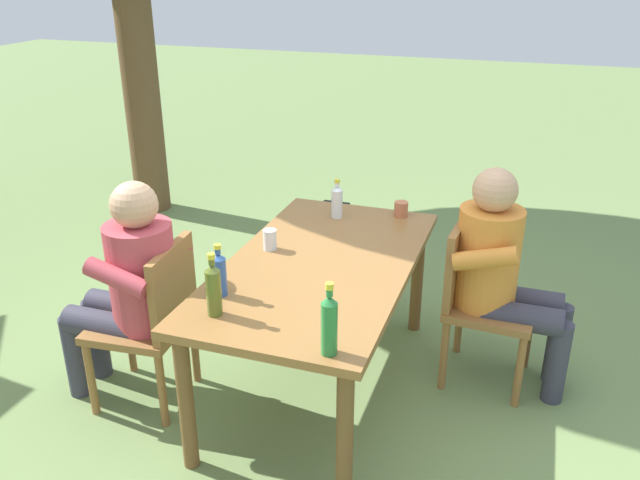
{
  "coord_description": "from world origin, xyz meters",
  "views": [
    {
      "loc": [
        -2.73,
        -0.94,
        2.12
      ],
      "look_at": [
        0.0,
        0.0,
        0.85
      ],
      "focal_mm": 36.82,
      "sensor_mm": 36.0,
      "label": 1
    }
  ],
  "objects_px": {
    "cup_glass": "(270,240)",
    "backpack_by_near_side": "(332,239)",
    "chair_near_right": "(477,295)",
    "dining_table": "(320,279)",
    "bottle_olive": "(214,289)",
    "person_in_plaid_shirt": "(130,283)",
    "bottle_green": "(329,324)",
    "bottle_clear": "(337,201)",
    "chair_far_left": "(154,316)",
    "bottle_blue": "(219,273)",
    "cup_terracotta": "(401,209)",
    "person_in_white_shirt": "(502,269)"
  },
  "relations": [
    {
      "from": "cup_glass",
      "to": "backpack_by_near_side",
      "type": "height_order",
      "value": "cup_glass"
    },
    {
      "from": "cup_glass",
      "to": "chair_near_right",
      "type": "bearing_deg",
      "value": -73.29
    },
    {
      "from": "dining_table",
      "to": "bottle_olive",
      "type": "bearing_deg",
      "value": 157.69
    },
    {
      "from": "chair_near_right",
      "to": "person_in_plaid_shirt",
      "type": "xyz_separation_m",
      "value": [
        -0.74,
        1.58,
        0.17
      ]
    },
    {
      "from": "bottle_green",
      "to": "bottle_olive",
      "type": "bearing_deg",
      "value": 77.35
    },
    {
      "from": "dining_table",
      "to": "bottle_clear",
      "type": "relative_size",
      "value": 7.2
    },
    {
      "from": "dining_table",
      "to": "chair_near_right",
      "type": "bearing_deg",
      "value": -63.02
    },
    {
      "from": "bottle_clear",
      "to": "bottle_olive",
      "type": "bearing_deg",
      "value": 172.91
    },
    {
      "from": "dining_table",
      "to": "person_in_plaid_shirt",
      "type": "relative_size",
      "value": 1.39
    },
    {
      "from": "bottle_clear",
      "to": "backpack_by_near_side",
      "type": "height_order",
      "value": "bottle_clear"
    },
    {
      "from": "chair_far_left",
      "to": "bottle_blue",
      "type": "relative_size",
      "value": 3.58
    },
    {
      "from": "chair_near_right",
      "to": "bottle_clear",
      "type": "xyz_separation_m",
      "value": [
        0.22,
        0.84,
        0.34
      ]
    },
    {
      "from": "dining_table",
      "to": "bottle_blue",
      "type": "xyz_separation_m",
      "value": [
        -0.45,
        0.31,
        0.19
      ]
    },
    {
      "from": "bottle_blue",
      "to": "bottle_green",
      "type": "relative_size",
      "value": 0.81
    },
    {
      "from": "chair_far_left",
      "to": "person_in_plaid_shirt",
      "type": "relative_size",
      "value": 0.74
    },
    {
      "from": "bottle_olive",
      "to": "cup_glass",
      "type": "bearing_deg",
      "value": 3.27
    },
    {
      "from": "cup_glass",
      "to": "bottle_clear",
      "type": "bearing_deg",
      "value": -19.74
    },
    {
      "from": "bottle_olive",
      "to": "cup_glass",
      "type": "xyz_separation_m",
      "value": [
        0.68,
        0.04,
        -0.07
      ]
    },
    {
      "from": "person_in_plaid_shirt",
      "to": "bottle_green",
      "type": "height_order",
      "value": "person_in_plaid_shirt"
    },
    {
      "from": "dining_table",
      "to": "cup_terracotta",
      "type": "height_order",
      "value": "cup_terracotta"
    },
    {
      "from": "dining_table",
      "to": "bottle_blue",
      "type": "height_order",
      "value": "bottle_blue"
    },
    {
      "from": "person_in_plaid_shirt",
      "to": "bottle_clear",
      "type": "bearing_deg",
      "value": -37.64
    },
    {
      "from": "dining_table",
      "to": "bottle_clear",
      "type": "distance_m",
      "value": 0.63
    },
    {
      "from": "bottle_green",
      "to": "chair_near_right",
      "type": "bearing_deg",
      "value": -21.95
    },
    {
      "from": "chair_near_right",
      "to": "bottle_olive",
      "type": "distance_m",
      "value": 1.45
    },
    {
      "from": "person_in_plaid_shirt",
      "to": "bottle_clear",
      "type": "height_order",
      "value": "person_in_plaid_shirt"
    },
    {
      "from": "chair_far_left",
      "to": "bottle_olive",
      "type": "distance_m",
      "value": 0.66
    },
    {
      "from": "bottle_clear",
      "to": "bottle_olive",
      "type": "height_order",
      "value": "bottle_olive"
    },
    {
      "from": "bottle_olive",
      "to": "cup_terracotta",
      "type": "bearing_deg",
      "value": -20.11
    },
    {
      "from": "chair_near_right",
      "to": "cup_glass",
      "type": "height_order",
      "value": "chair_near_right"
    },
    {
      "from": "chair_near_right",
      "to": "bottle_green",
      "type": "bearing_deg",
      "value": 158.05
    },
    {
      "from": "bottle_olive",
      "to": "cup_terracotta",
      "type": "height_order",
      "value": "bottle_olive"
    },
    {
      "from": "bottle_clear",
      "to": "cup_glass",
      "type": "height_order",
      "value": "bottle_clear"
    },
    {
      "from": "person_in_plaid_shirt",
      "to": "bottle_green",
      "type": "bearing_deg",
      "value": -107.98
    },
    {
      "from": "cup_glass",
      "to": "person_in_white_shirt",
      "type": "bearing_deg",
      "value": -75.09
    },
    {
      "from": "dining_table",
      "to": "bottle_green",
      "type": "xyz_separation_m",
      "value": [
        -0.74,
        -0.29,
        0.22
      ]
    },
    {
      "from": "chair_near_right",
      "to": "backpack_by_near_side",
      "type": "height_order",
      "value": "chair_near_right"
    },
    {
      "from": "bottle_olive",
      "to": "chair_far_left",
      "type": "bearing_deg",
      "value": 62.37
    },
    {
      "from": "chair_near_right",
      "to": "cup_glass",
      "type": "bearing_deg",
      "value": 106.71
    },
    {
      "from": "person_in_white_shirt",
      "to": "person_in_plaid_shirt",
      "type": "bearing_deg",
      "value": 113.59
    },
    {
      "from": "person_in_white_shirt",
      "to": "chair_near_right",
      "type": "bearing_deg",
      "value": 86.96
    },
    {
      "from": "dining_table",
      "to": "bottle_olive",
      "type": "relative_size",
      "value": 5.87
    },
    {
      "from": "bottle_green",
      "to": "cup_terracotta",
      "type": "distance_m",
      "value": 1.47
    },
    {
      "from": "chair_near_right",
      "to": "chair_far_left",
      "type": "xyz_separation_m",
      "value": [
        -0.74,
        1.47,
        0.0
      ]
    },
    {
      "from": "cup_terracotta",
      "to": "bottle_blue",
      "type": "bearing_deg",
      "value": 155.05
    },
    {
      "from": "chair_near_right",
      "to": "bottle_olive",
      "type": "bearing_deg",
      "value": 135.04
    },
    {
      "from": "bottle_blue",
      "to": "chair_far_left",
      "type": "bearing_deg",
      "value": 78.04
    },
    {
      "from": "person_in_white_shirt",
      "to": "cup_terracotta",
      "type": "xyz_separation_m",
      "value": [
        0.36,
        0.61,
        0.12
      ]
    },
    {
      "from": "dining_table",
      "to": "person_in_white_shirt",
      "type": "distance_m",
      "value": 0.92
    },
    {
      "from": "bottle_olive",
      "to": "backpack_by_near_side",
      "type": "height_order",
      "value": "bottle_olive"
    }
  ]
}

